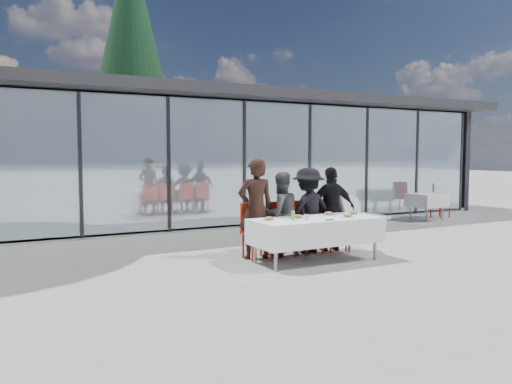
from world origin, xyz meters
TOP-DOWN VIEW (x-y plane):
  - ground at (0.00, 0.00)m, footprint 90.00×90.00m
  - pavilion at (2.00, 8.16)m, footprint 14.80×8.80m
  - treeline at (-2.00, 28.00)m, footprint 62.50×2.00m
  - dining_table at (0.36, -0.10)m, footprint 2.26×0.96m
  - diner_a at (-0.44, 0.60)m, footprint 0.75×0.75m
  - diner_chair_a at (-0.44, 0.65)m, footprint 0.44×0.44m
  - diner_b at (0.07, 0.60)m, footprint 0.76×0.76m
  - diner_chair_b at (0.07, 0.65)m, footprint 0.44×0.44m
  - diner_c at (0.67, 0.60)m, footprint 1.16×1.16m
  - diner_chair_c at (0.67, 0.65)m, footprint 0.44×0.44m
  - diner_d at (1.20, 0.60)m, footprint 1.11×1.11m
  - diner_chair_d at (1.20, 0.65)m, footprint 0.44×0.44m
  - plate_a at (-0.51, -0.01)m, footprint 0.25×0.25m
  - plate_b at (0.06, 0.01)m, footprint 0.25×0.25m
  - plate_c at (0.78, 0.12)m, footprint 0.25×0.25m
  - plate_d at (1.24, -0.01)m, footprint 0.25×0.25m
  - plate_extra at (0.89, -0.27)m, footprint 0.25×0.25m
  - juice_bottle at (-0.13, -0.14)m, footprint 0.06×0.06m
  - drinking_glasses at (0.06, -0.24)m, footprint 0.07×0.07m
  - folded_eyeglasses at (0.40, -0.43)m, footprint 0.14×0.03m
  - spare_table_right at (6.19, 2.95)m, footprint 0.86×0.86m
  - spare_chair_a at (6.92, 3.25)m, footprint 0.62×0.62m
  - spare_chair_b at (4.69, 4.25)m, footprint 0.47×0.47m
  - lounger at (4.35, 3.56)m, footprint 0.74×1.39m
  - conifer_tree at (0.50, 13.00)m, footprint 4.00×4.00m

SIDE VIEW (x-z plane):
  - ground at x=0.00m, z-range 0.00..0.00m
  - lounger at x=4.35m, z-range -0.10..0.62m
  - diner_chair_a at x=-0.44m, z-range 0.05..1.03m
  - diner_chair_b at x=0.07m, z-range 0.05..1.03m
  - diner_chair_c at x=0.67m, z-range 0.05..1.03m
  - diner_chair_d at x=1.20m, z-range 0.05..1.03m
  - spare_chair_a at x=6.92m, z-range 0.05..1.03m
  - spare_chair_b at x=4.69m, z-range 0.05..1.03m
  - dining_table at x=0.36m, z-range 0.16..0.91m
  - spare_table_right at x=6.19m, z-range 0.18..0.92m
  - folded_eyeglasses at x=0.40m, z-range 0.75..0.76m
  - diner_b at x=0.07m, z-range 0.00..1.52m
  - plate_a at x=-0.51m, z-range 0.74..0.81m
  - plate_b at x=0.06m, z-range 0.74..0.81m
  - plate_c at x=0.78m, z-range 0.74..0.81m
  - plate_d at x=1.24m, z-range 0.74..0.81m
  - plate_extra at x=0.89m, z-range 0.74..0.81m
  - diner_c at x=0.67m, z-range 0.00..1.59m
  - diner_d at x=1.20m, z-range 0.00..1.60m
  - drinking_glasses at x=0.06m, z-range 0.75..0.85m
  - juice_bottle at x=-0.13m, z-range 0.75..0.91m
  - diner_a at x=-0.44m, z-range 0.00..1.76m
  - pavilion at x=2.00m, z-range 0.43..3.87m
  - treeline at x=-2.00m, z-range 0.00..4.40m
  - conifer_tree at x=0.50m, z-range 0.74..11.24m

